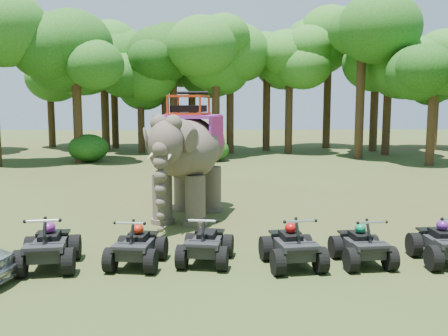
% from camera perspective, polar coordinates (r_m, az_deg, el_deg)
% --- Properties ---
extents(ground, '(110.00, 110.00, 0.00)m').
position_cam_1_polar(ground, '(13.32, 0.14, -8.82)').
color(ground, '#47381E').
rests_on(ground, ground).
extents(elephant, '(3.31, 5.24, 4.08)m').
position_cam_1_polar(elephant, '(16.22, -4.11, 1.46)').
color(elephant, brown).
rests_on(elephant, ground).
extents(atv_0, '(1.47, 1.86, 1.27)m').
position_cam_1_polar(atv_0, '(12.09, -19.43, -7.85)').
color(atv_0, black).
rests_on(atv_0, ground).
extents(atv_1, '(1.35, 1.71, 1.16)m').
position_cam_1_polar(atv_1, '(11.77, -9.94, -8.21)').
color(atv_1, black).
rests_on(atv_1, ground).
extents(atv_2, '(1.39, 1.74, 1.17)m').
position_cam_1_polar(atv_2, '(11.79, -2.08, -8.04)').
color(atv_2, black).
rests_on(atv_2, ground).
extents(atv_3, '(1.42, 1.80, 1.22)m').
position_cam_1_polar(atv_3, '(11.64, 7.82, -8.19)').
color(atv_3, black).
rests_on(atv_3, ground).
extents(atv_4, '(1.28, 1.65, 1.15)m').
position_cam_1_polar(atv_4, '(12.13, 15.52, -7.92)').
color(atv_4, black).
rests_on(atv_4, ground).
extents(atv_5, '(1.22, 1.66, 1.23)m').
position_cam_1_polar(atv_5, '(12.83, 23.91, -7.28)').
color(atv_5, black).
rests_on(atv_5, ground).
extents(tree_0, '(6.07, 6.07, 8.68)m').
position_cam_1_polar(tree_0, '(34.88, -0.95, 8.52)').
color(tree_0, '#195114').
rests_on(tree_0, ground).
extents(tree_1, '(5.90, 5.90, 8.43)m').
position_cam_1_polar(tree_1, '(37.05, 7.45, 8.21)').
color(tree_1, '#195114').
rests_on(tree_1, ground).
extents(tree_2, '(6.38, 6.38, 9.11)m').
position_cam_1_polar(tree_2, '(34.32, 15.33, 8.63)').
color(tree_2, '#195114').
rests_on(tree_2, ground).
extents(tree_3, '(4.77, 4.77, 6.82)m').
position_cam_1_polar(tree_3, '(31.79, 22.70, 6.36)').
color(tree_3, '#195114').
rests_on(tree_3, ground).
extents(tree_24, '(6.00, 6.00, 8.57)m').
position_cam_1_polar(tree_24, '(32.15, -16.48, 8.20)').
color(tree_24, '#195114').
rests_on(tree_24, ground).
extents(tree_25, '(4.95, 4.95, 7.07)m').
position_cam_1_polar(tree_25, '(37.38, -9.49, 7.13)').
color(tree_25, '#195114').
rests_on(tree_25, ground).
extents(tree_26, '(6.16, 6.16, 8.79)m').
position_cam_1_polar(tree_26, '(37.23, 18.21, 8.18)').
color(tree_26, '#195114').
rests_on(tree_26, ground).
extents(tree_27, '(6.24, 6.24, 8.91)m').
position_cam_1_polar(tree_27, '(39.20, -3.69, 8.57)').
color(tree_27, '#195114').
rests_on(tree_27, ground).
extents(tree_28, '(5.72, 5.72, 8.17)m').
position_cam_1_polar(tree_28, '(36.86, 0.70, 8.08)').
color(tree_28, '#195114').
rests_on(tree_28, ground).
extents(tree_30, '(5.14, 5.14, 7.34)m').
position_cam_1_polar(tree_30, '(42.41, 23.02, 6.85)').
color(tree_30, '#195114').
rests_on(tree_30, ground).
extents(tree_31, '(7.33, 7.33, 10.48)m').
position_cam_1_polar(tree_31, '(40.17, -13.53, 9.48)').
color(tree_31, '#195114').
rests_on(tree_31, ground).
extents(tree_32, '(5.99, 5.99, 8.56)m').
position_cam_1_polar(tree_32, '(37.80, -6.76, 8.31)').
color(tree_32, '#195114').
rests_on(tree_32, ground).
extents(tree_33, '(5.70, 5.70, 8.14)m').
position_cam_1_polar(tree_33, '(44.41, 22.82, 7.39)').
color(tree_33, '#195114').
rests_on(tree_33, ground).
extents(tree_34, '(6.13, 6.13, 8.75)m').
position_cam_1_polar(tree_34, '(43.99, -19.24, 7.96)').
color(tree_34, '#195114').
rests_on(tree_34, ground).
extents(tree_35, '(7.01, 7.01, 10.01)m').
position_cam_1_polar(tree_35, '(39.85, 16.88, 9.04)').
color(tree_35, '#195114').
rests_on(tree_35, ground).
extents(tree_36, '(7.05, 7.05, 10.08)m').
position_cam_1_polar(tree_36, '(41.73, 11.75, 9.17)').
color(tree_36, '#195114').
rests_on(tree_36, ground).
extents(tree_37, '(6.04, 6.04, 8.63)m').
position_cam_1_polar(tree_37, '(41.72, -12.43, 8.16)').
color(tree_37, '#195114').
rests_on(tree_37, ground).
extents(tree_39, '(5.68, 5.68, 8.12)m').
position_cam_1_polar(tree_39, '(36.59, -5.80, 8.00)').
color(tree_39, '#195114').
rests_on(tree_39, ground).
extents(tree_40, '(6.34, 6.34, 9.06)m').
position_cam_1_polar(tree_40, '(38.94, 4.90, 8.68)').
color(tree_40, '#195114').
rests_on(tree_40, ground).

